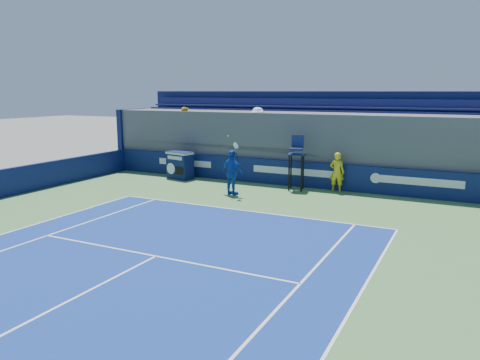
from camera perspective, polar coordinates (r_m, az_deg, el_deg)
The scene contains 6 objects.
ball_person at distance 21.06m, azimuth 11.73°, elevation 0.95°, with size 0.64×0.42×1.77m, color yellow.
back_hoarding at distance 22.08m, azimuth 6.51°, elevation 0.78°, with size 20.40×0.21×1.20m.
match_clock at distance 23.96m, azimuth -7.34°, elevation 1.89°, with size 1.43×0.96×1.40m.
umpire_chair at distance 21.12m, azimuth 6.92°, elevation 2.86°, with size 0.82×0.82×2.48m.
tennis_player at distance 20.00m, azimuth -0.96°, elevation 0.91°, with size 1.21×0.73×2.57m.
stadium_seating at distance 23.84m, azimuth 8.21°, elevation 4.47°, with size 21.00×4.05×4.40m.
Camera 1 is at (7.42, -3.35, 4.42)m, focal length 35.00 mm.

